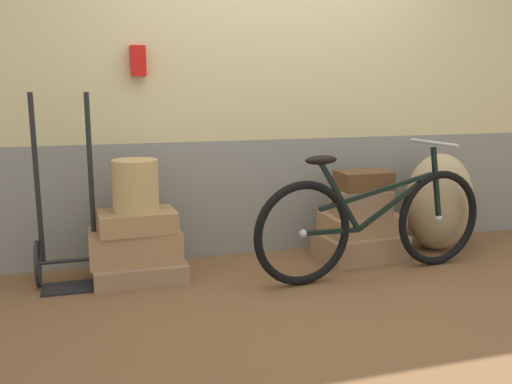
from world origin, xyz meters
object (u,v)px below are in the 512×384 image
object	(u,v)px
suitcase_5	(360,202)
burlap_sack	(439,202)
suitcase_2	(137,221)
bicycle	(374,222)
suitcase_1	(135,245)
suitcase_3	(360,246)
suitcase_0	(140,271)
suitcase_6	(364,180)
wicker_basket	(136,185)
luggage_trolley	(68,242)
suitcase_4	(361,223)

from	to	relation	value
suitcase_5	burlap_sack	distance (m)	0.69
suitcase_2	suitcase_5	size ratio (longest dim) A/B	1.25
bicycle	suitcase_5	bearing A→B (deg)	77.12
suitcase_1	suitcase_3	size ratio (longest dim) A/B	0.97
bicycle	suitcase_2	bearing A→B (deg)	166.89
suitcase_0	burlap_sack	size ratio (longest dim) A/B	0.79
suitcase_6	wicker_basket	bearing A→B (deg)	178.50
suitcase_3	wicker_basket	world-z (taller)	wicker_basket
suitcase_0	suitcase_5	world-z (taller)	suitcase_5
luggage_trolley	suitcase_5	bearing A→B (deg)	-1.24
suitcase_5	suitcase_6	world-z (taller)	suitcase_6
suitcase_5	bicycle	size ratio (longest dim) A/B	0.22
suitcase_4	bicycle	bearing A→B (deg)	-105.96
suitcase_5	luggage_trolley	bearing A→B (deg)	-174.60
suitcase_1	suitcase_6	world-z (taller)	suitcase_6
suitcase_4	bicycle	size ratio (longest dim) A/B	0.31
suitcase_4	luggage_trolley	xyz separation A→B (m)	(-2.05, 0.01, 0.02)
suitcase_0	suitcase_4	distance (m)	1.63
wicker_basket	suitcase_6	bearing A→B (deg)	-0.62
suitcase_0	luggage_trolley	distance (m)	0.49
suitcase_5	luggage_trolley	distance (m)	2.03
suitcase_2	wicker_basket	world-z (taller)	wicker_basket
suitcase_2	burlap_sack	xyz separation A→B (m)	(2.29, 0.03, -0.02)
suitcase_2	luggage_trolley	world-z (taller)	luggage_trolley
suitcase_6	suitcase_3	bearing A→B (deg)	-167.84
suitcase_1	suitcase_0	bearing A→B (deg)	-67.44
suitcase_2	luggage_trolley	distance (m)	0.45
burlap_sack	bicycle	size ratio (longest dim) A/B	0.43
suitcase_2	suitcase_0	bearing A→B (deg)	-72.40
suitcase_0	burlap_sack	xyz separation A→B (m)	(2.28, 0.05, 0.31)
suitcase_4	suitcase_3	bearing A→B (deg)	-120.44
suitcase_3	suitcase_6	bearing A→B (deg)	7.75
bicycle	suitcase_3	bearing A→B (deg)	76.41
suitcase_1	bicycle	distance (m)	1.58
suitcase_2	burlap_sack	size ratio (longest dim) A/B	0.65
luggage_trolley	suitcase_1	bearing A→B (deg)	-1.40
burlap_sack	wicker_basket	bearing A→B (deg)	-179.33
suitcase_5	suitcase_6	distance (m)	0.16
suitcase_3	suitcase_6	xyz separation A→B (m)	(0.01, 0.00, 0.49)
suitcase_6	suitcase_4	bearing A→B (deg)	72.95
suitcase_2	bicycle	world-z (taller)	bicycle
suitcase_1	suitcase_5	size ratio (longest dim) A/B	1.50
burlap_sack	suitcase_0	bearing A→B (deg)	-178.69
suitcase_1	wicker_basket	distance (m)	0.40
suitcase_3	suitcase_5	xyz separation A→B (m)	(-0.00, 0.01, 0.33)
suitcase_0	suitcase_2	size ratio (longest dim) A/B	1.21
suitcase_3	wicker_basket	xyz separation A→B (m)	(-1.60, 0.02, 0.53)
suitcase_6	burlap_sack	distance (m)	0.71
suitcase_5	bicycle	distance (m)	0.37
suitcase_6	bicycle	distance (m)	0.42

